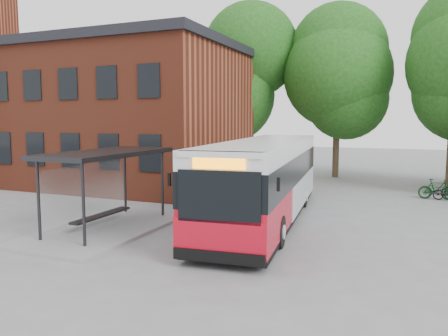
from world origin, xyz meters
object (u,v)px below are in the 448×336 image
at_px(bus_shelter, 108,190).
at_px(bicycle_1, 437,189).
at_px(city_bus, 265,181).
at_px(bicycle_0, 437,190).

bearing_deg(bus_shelter, bicycle_1, 44.48).
height_order(city_bus, bicycle_0, city_bus).
bearing_deg(city_bus, bus_shelter, -149.28).
bearing_deg(city_bus, bicycle_0, 43.66).
height_order(city_bus, bicycle_1, city_bus).
relative_size(city_bus, bicycle_0, 7.03).
relative_size(bus_shelter, bicycle_0, 3.93).
xyz_separation_m(city_bus, bicycle_0, (6.66, 7.78, -1.12)).
xyz_separation_m(city_bus, bicycle_1, (6.61, 7.67, -1.07)).
xyz_separation_m(bus_shelter, city_bus, (4.86, 3.60, 0.14)).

